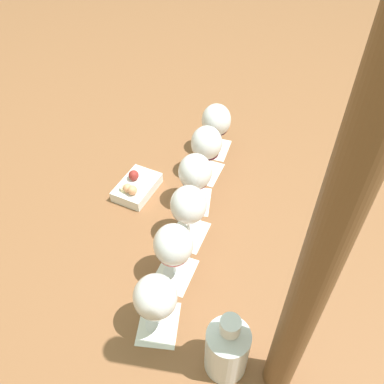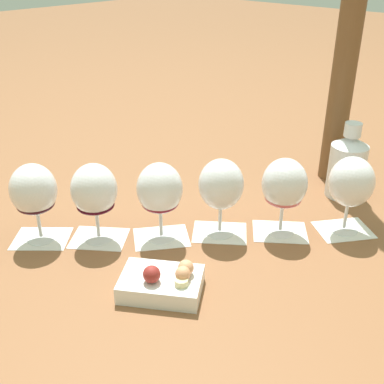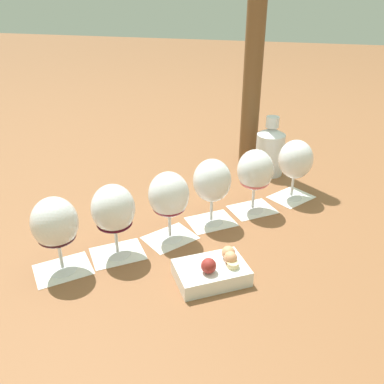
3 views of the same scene
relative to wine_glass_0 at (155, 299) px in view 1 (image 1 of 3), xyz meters
The scene contains 16 objects.
ground_plane 0.36m from the wine_glass_0, 46.28° to the left, with size 8.00×8.00×0.00m, color brown.
tasting_card_0 0.11m from the wine_glass_0, ahead, with size 0.14×0.15×0.00m.
tasting_card_1 0.18m from the wine_glass_0, 46.26° to the left, with size 0.15×0.14×0.00m.
tasting_card_2 0.30m from the wine_glass_0, 45.45° to the left, with size 0.15×0.14×0.00m.
tasting_card_3 0.42m from the wine_glass_0, 47.50° to the left, with size 0.14×0.15×0.00m.
tasting_card_4 0.55m from the wine_glass_0, 46.79° to the left, with size 0.15×0.14×0.00m.
tasting_card_5 0.67m from the wine_glass_0, 46.21° to the left, with size 0.15×0.15×0.00m.
wine_glass_0 is the anchor object (origin of this frame).
wine_glass_1 0.14m from the wine_glass_0, 46.26° to the left, with size 0.10×0.10×0.17m.
wine_glass_2 0.28m from the wine_glass_0, 45.45° to the left, with size 0.10×0.10×0.17m.
wine_glass_3 0.41m from the wine_glass_0, 47.50° to the left, with size 0.10×0.10×0.17m.
wine_glass_4 0.54m from the wine_glass_0, 46.79° to the left, with size 0.10×0.10×0.17m.
wine_glass_5 0.66m from the wine_glass_0, 46.21° to the left, with size 0.10×0.10×0.17m.
ceramic_vase 0.18m from the wine_glass_0, 61.77° to the right, with size 0.09×0.09×0.19m.
snack_dish 0.46m from the wine_glass_0, 71.83° to the left, with size 0.18×0.16×0.07m.
umbrella_pole 0.40m from the wine_glass_0, 54.73° to the right, with size 0.06×0.06×0.78m.
Camera 1 is at (-0.39, -0.67, 0.89)m, focal length 38.00 mm.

